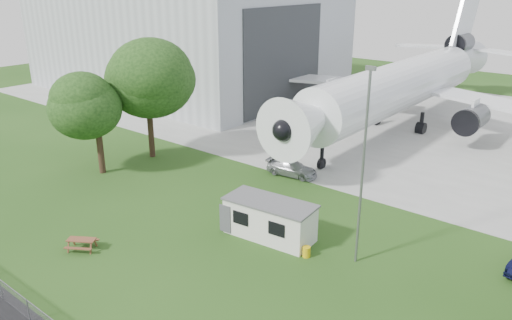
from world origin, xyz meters
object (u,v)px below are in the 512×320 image
Objects in this scene: site_cabin at (270,219)px; picnic_west at (83,249)px; airliner at (405,83)px; hangar at (186,26)px.

picnic_west is (-8.40, -9.02, -1.31)m from site_cabin.
picnic_west is at bearing -96.13° from airliner.
airliner is 31.09m from site_cabin.
site_cabin is 12.39m from picnic_west.
hangar is 51.69m from picnic_west.
hangar is 51.16m from site_cabin.
airliner is at bearing -0.22° from hangar.
hangar is 0.90× the size of airliner.
airliner reaches higher than site_cabin.
airliner is 40.15m from picnic_west.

